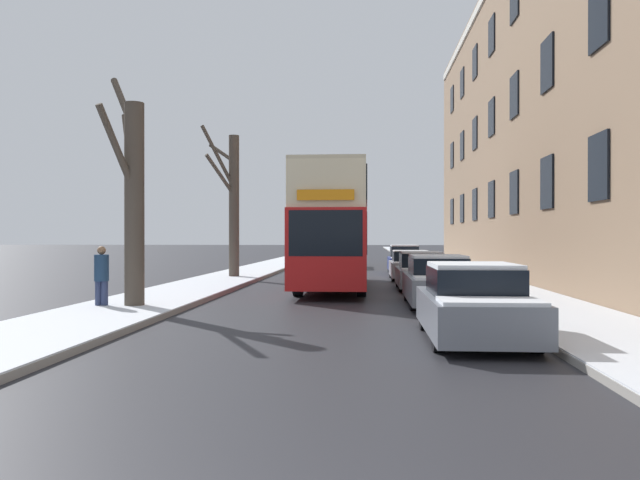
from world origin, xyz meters
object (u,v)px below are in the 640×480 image
parked_car_2 (421,272)px  oncoming_van (327,249)px  bare_tree_left_1 (232,201)px  parked_car_1 (438,282)px  pedestrian_left_sidewalk (102,276)px  parked_car_4 (404,260)px  bare_tree_left_0 (133,195)px  parked_car_3 (411,266)px  parked_car_0 (474,305)px  double_decker_bus (335,223)px

parked_car_2 → oncoming_van: 18.41m
bare_tree_left_1 → parked_car_1: 13.77m
oncoming_van → pedestrian_left_sidewalk: (-4.41, -25.36, -0.23)m
parked_car_4 → pedestrian_left_sidewalk: (-9.07, -18.26, 0.24)m
parked_car_1 → parked_car_4: size_ratio=1.10×
parked_car_1 → pedestrian_left_sidewalk: size_ratio=2.58×
bare_tree_left_0 → parked_car_3: size_ratio=1.55×
bare_tree_left_0 → parked_car_3: (8.28, 13.11, -2.47)m
parked_car_0 → parked_car_2: size_ratio=1.08×
parked_car_1 → parked_car_3: parked_car_1 is taller
bare_tree_left_0 → pedestrian_left_sidewalk: bare_tree_left_0 is taller
bare_tree_left_1 → parked_car_0: 18.81m
parked_car_0 → parked_car_2: 11.53m
bare_tree_left_0 → double_decker_bus: bearing=57.0°
parked_car_1 → bare_tree_left_1: bearing=128.1°
parked_car_1 → parked_car_4: 16.19m
parked_car_2 → parked_car_4: size_ratio=0.96×
double_decker_bus → parked_car_0: 12.45m
bare_tree_left_0 → double_decker_bus: bare_tree_left_0 is taller
parked_car_0 → parked_car_3: 17.27m
double_decker_bus → parked_car_1: (3.27, -5.83, -1.84)m
bare_tree_left_1 → oncoming_van: bearing=74.0°
bare_tree_left_0 → bare_tree_left_1: bearing=90.1°
parked_car_4 → pedestrian_left_sidewalk: size_ratio=2.35×
parked_car_0 → parked_car_3: parked_car_0 is taller
oncoming_van → parked_car_2: bearing=-75.3°
parked_car_0 → parked_car_3: bearing=90.0°
bare_tree_left_1 → parked_car_3: size_ratio=1.70×
bare_tree_left_1 → pedestrian_left_sidewalk: 12.95m
oncoming_van → pedestrian_left_sidewalk: size_ratio=2.83×
parked_car_3 → pedestrian_left_sidewalk: size_ratio=2.42×
bare_tree_left_0 → oncoming_van: bearing=81.8°
bare_tree_left_0 → parked_car_2: bearing=41.7°
parked_car_2 → bare_tree_left_1: bearing=148.5°
double_decker_bus → parked_car_4: 11.02m
parked_car_2 → oncoming_van: size_ratio=0.80×
double_decker_bus → oncoming_van: bearing=94.5°
double_decker_bus → parked_car_3: bearing=58.8°
bare_tree_left_0 → oncoming_van: bare_tree_left_0 is taller
double_decker_bus → parked_car_0: (3.27, -11.87, -1.84)m
bare_tree_left_0 → parked_car_3: bearing=57.7°
pedestrian_left_sidewalk → parked_car_1: bearing=15.3°
bare_tree_left_0 → pedestrian_left_sidewalk: 2.30m
bare_tree_left_1 → pedestrian_left_sidewalk: (-0.77, -12.64, -2.71)m
parked_car_2 → parked_car_3: (-0.00, 5.74, -0.02)m
parked_car_1 → parked_car_3: size_ratio=1.07×
parked_car_0 → oncoming_van: oncoming_van is taller
parked_car_0 → parked_car_2: bearing=90.0°
pedestrian_left_sidewalk → parked_car_3: bearing=58.1°
parked_car_4 → oncoming_van: (-4.66, 7.10, 0.48)m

